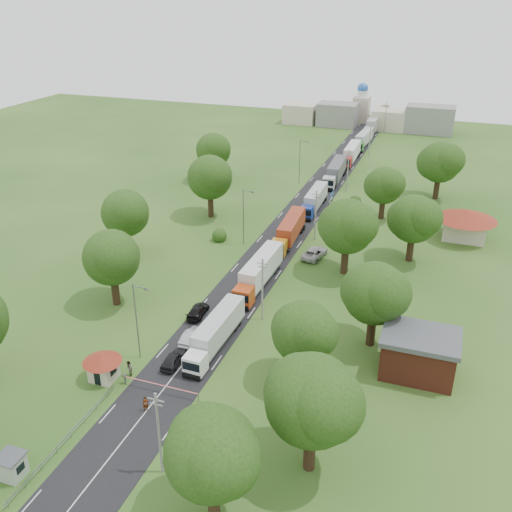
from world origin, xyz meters
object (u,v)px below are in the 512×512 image
at_px(info_sign, 331,198).
at_px(car_lane_front, 174,359).
at_px(truck_0, 216,332).
at_px(boom_barrier, 150,383).
at_px(car_lane_mid, 192,336).
at_px(pedestrian_near, 146,404).
at_px(guard_booth, 103,363).

xyz_separation_m(info_sign, car_lane_front, (-6.20, -55.00, -2.25)).
distance_m(truck_0, car_lane_front, 6.20).
relative_size(boom_barrier, truck_0, 0.67).
xyz_separation_m(truck_0, car_lane_front, (-3.20, -5.14, -1.29)).
relative_size(car_lane_mid, pedestrian_near, 2.77).
distance_m(truck_0, car_lane_mid, 3.44).
relative_size(info_sign, pedestrian_near, 2.40).
bearing_deg(boom_barrier, guard_booth, -179.99).
xyz_separation_m(guard_booth, car_lane_front, (6.20, 5.00, -1.41)).
distance_m(guard_booth, pedestrian_near, 7.95).
bearing_deg(truck_0, pedestrian_near, -99.57).
bearing_deg(guard_booth, boom_barrier, 0.01).
bearing_deg(boom_barrier, info_sign, 83.76).
xyz_separation_m(car_lane_front, car_lane_mid, (0.00, 5.06, 0.03)).
bearing_deg(truck_0, car_lane_front, -121.92).
relative_size(info_sign, car_lane_mid, 0.87).
xyz_separation_m(boom_barrier, guard_booth, (-5.84, -0.00, 1.27)).
bearing_deg(car_lane_front, boom_barrier, 84.36).
relative_size(boom_barrier, pedestrian_near, 5.40).
height_order(info_sign, truck_0, info_sign).
height_order(boom_barrier, car_lane_front, car_lane_front).
bearing_deg(guard_booth, car_lane_mid, 58.37).
bearing_deg(car_lane_front, guard_booth, 37.34).
distance_m(info_sign, car_lane_front, 55.39).
distance_m(car_lane_front, car_lane_mid, 5.06).
height_order(truck_0, pedestrian_near, truck_0).
distance_m(boom_barrier, guard_booth, 5.98).
height_order(info_sign, pedestrian_near, info_sign).
xyz_separation_m(info_sign, car_lane_mid, (-6.20, -49.94, -2.22)).
bearing_deg(car_lane_mid, truck_0, -178.17).
bearing_deg(car_lane_mid, pedestrian_near, 94.51).
height_order(info_sign, car_lane_mid, info_sign).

